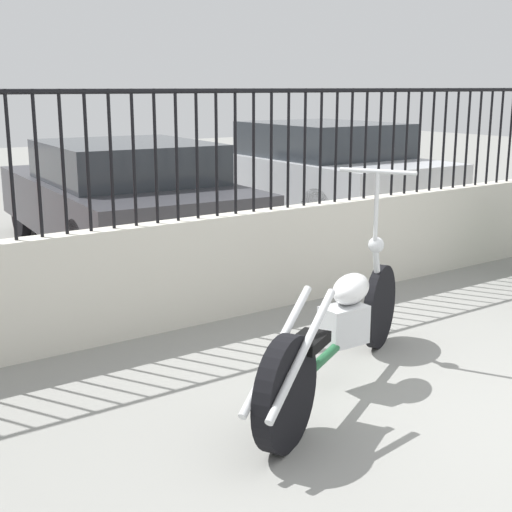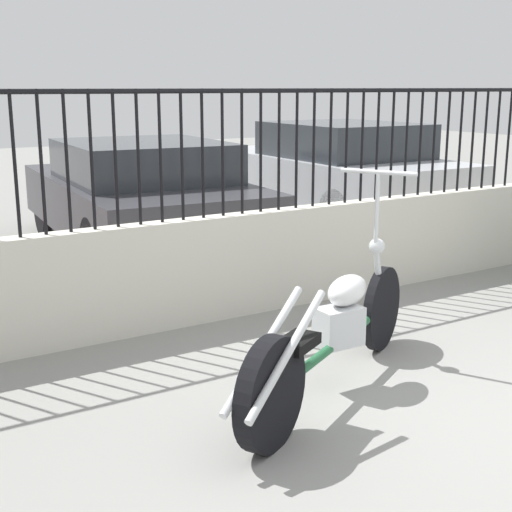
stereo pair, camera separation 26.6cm
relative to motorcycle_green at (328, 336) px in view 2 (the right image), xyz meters
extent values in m
plane|color=gray|center=(0.59, -0.67, -0.38)|extent=(40.00, 40.00, 0.00)
cube|color=beige|center=(0.59, 1.69, 0.03)|extent=(10.68, 0.18, 0.83)
cylinder|color=black|center=(-1.34, 1.69, 0.94)|extent=(0.02, 0.02, 0.98)
cylinder|color=black|center=(-1.16, 1.69, 0.94)|extent=(0.02, 0.02, 0.98)
cylinder|color=black|center=(-0.99, 1.69, 0.94)|extent=(0.02, 0.02, 0.98)
cylinder|color=black|center=(-0.81, 1.69, 0.94)|extent=(0.02, 0.02, 0.98)
cylinder|color=black|center=(-0.64, 1.69, 0.94)|extent=(0.02, 0.02, 0.98)
cylinder|color=black|center=(-0.46, 1.69, 0.94)|extent=(0.02, 0.02, 0.98)
cylinder|color=black|center=(-0.29, 1.69, 0.94)|extent=(0.02, 0.02, 0.98)
cylinder|color=black|center=(-0.11, 1.69, 0.94)|extent=(0.02, 0.02, 0.98)
cylinder|color=black|center=(0.06, 1.69, 0.94)|extent=(0.02, 0.02, 0.98)
cylinder|color=black|center=(0.24, 1.69, 0.94)|extent=(0.02, 0.02, 0.98)
cylinder|color=black|center=(0.41, 1.69, 0.94)|extent=(0.02, 0.02, 0.98)
cylinder|color=black|center=(0.59, 1.69, 0.94)|extent=(0.02, 0.02, 0.98)
cylinder|color=black|center=(0.76, 1.69, 0.94)|extent=(0.02, 0.02, 0.98)
cylinder|color=black|center=(0.94, 1.69, 0.94)|extent=(0.02, 0.02, 0.98)
cylinder|color=black|center=(1.11, 1.69, 0.94)|extent=(0.02, 0.02, 0.98)
cylinder|color=black|center=(1.29, 1.69, 0.94)|extent=(0.02, 0.02, 0.98)
cylinder|color=black|center=(1.46, 1.69, 0.94)|extent=(0.02, 0.02, 0.98)
cylinder|color=black|center=(1.64, 1.69, 0.94)|extent=(0.02, 0.02, 0.98)
cylinder|color=black|center=(1.81, 1.69, 0.94)|extent=(0.02, 0.02, 0.98)
cylinder|color=black|center=(1.99, 1.69, 0.94)|extent=(0.02, 0.02, 0.98)
cylinder|color=black|center=(2.16, 1.69, 0.94)|extent=(0.02, 0.02, 0.98)
cylinder|color=black|center=(2.34, 1.69, 0.94)|extent=(0.02, 0.02, 0.98)
cylinder|color=black|center=(2.51, 1.69, 0.94)|extent=(0.02, 0.02, 0.98)
cylinder|color=black|center=(2.69, 1.69, 0.94)|extent=(0.02, 0.02, 0.98)
cylinder|color=black|center=(2.86, 1.69, 0.94)|extent=(0.02, 0.02, 0.98)
cylinder|color=black|center=(3.04, 1.69, 0.94)|extent=(0.02, 0.02, 0.98)
cylinder|color=black|center=(3.21, 1.69, 0.94)|extent=(0.02, 0.02, 0.98)
cylinder|color=black|center=(3.39, 1.69, 0.94)|extent=(0.02, 0.02, 0.98)
cylinder|color=black|center=(3.56, 1.69, 0.94)|extent=(0.02, 0.02, 0.98)
cylinder|color=black|center=(0.59, 1.69, 1.41)|extent=(10.68, 0.04, 0.04)
cylinder|color=black|center=(0.82, 0.45, -0.09)|extent=(0.55, 0.34, 0.60)
cylinder|color=black|center=(-0.63, -0.34, -0.09)|extent=(0.58, 0.38, 0.61)
cylinder|color=#1E5933|center=(0.10, 0.05, -0.09)|extent=(1.36, 0.78, 0.06)
cube|color=silver|center=(0.14, 0.08, 0.01)|extent=(0.28, 0.18, 0.24)
ellipsoid|color=white|center=(0.25, 0.13, 0.21)|extent=(0.45, 0.37, 0.18)
cube|color=black|center=(-0.36, -0.20, 0.09)|extent=(0.32, 0.27, 0.06)
cylinder|color=silver|center=(0.74, 0.40, 0.16)|extent=(0.22, 0.14, 0.51)
sphere|color=silver|center=(0.69, 0.38, 0.39)|extent=(0.11, 0.11, 0.11)
cylinder|color=silver|center=(0.66, 0.36, 0.66)|extent=(0.03, 0.03, 0.48)
cylinder|color=silver|center=(0.66, 0.36, 0.90)|extent=(0.28, 0.47, 0.03)
cylinder|color=silver|center=(-0.55, -0.38, 0.13)|extent=(0.74, 0.43, 0.46)
cylinder|color=silver|center=(-0.62, -0.26, 0.13)|extent=(0.74, 0.43, 0.46)
cylinder|color=black|center=(-0.11, 5.68, -0.06)|extent=(0.16, 0.65, 0.64)
cylinder|color=black|center=(1.60, 5.54, -0.06)|extent=(0.16, 0.65, 0.64)
cylinder|color=black|center=(-0.32, 3.22, -0.06)|extent=(0.16, 0.65, 0.64)
cylinder|color=black|center=(1.39, 3.07, -0.06)|extent=(0.16, 0.65, 0.64)
cube|color=#38383D|center=(0.64, 4.38, 0.15)|extent=(2.15, 4.13, 0.58)
cube|color=#2D3338|center=(0.62, 4.18, 0.65)|extent=(1.79, 2.04, 0.42)
cylinder|color=black|center=(2.91, 6.04, -0.06)|extent=(0.13, 0.64, 0.64)
cylinder|color=black|center=(4.63, 5.97, -0.06)|extent=(0.13, 0.64, 0.64)
cylinder|color=black|center=(2.81, 3.48, -0.06)|extent=(0.13, 0.64, 0.64)
cylinder|color=black|center=(4.53, 3.42, -0.06)|extent=(0.13, 0.64, 0.64)
cube|color=#B7BABF|center=(3.72, 4.73, 0.18)|extent=(1.99, 4.19, 0.65)
cube|color=#2D3338|center=(3.71, 4.52, 0.74)|extent=(1.72, 2.04, 0.46)
camera|label=1|loc=(-2.69, -3.02, 1.44)|focal=50.00mm
camera|label=2|loc=(-2.47, -3.17, 1.44)|focal=50.00mm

